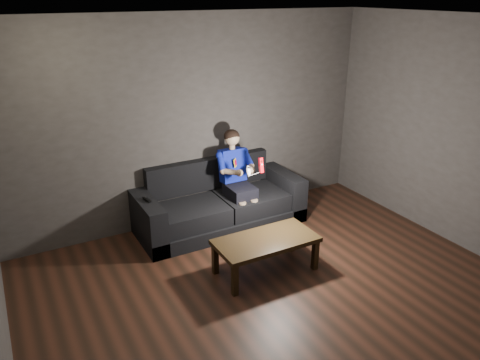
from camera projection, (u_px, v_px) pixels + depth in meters
floor at (304, 318)px, 4.49m from camera, size 5.00×5.00×0.00m
back_wall at (194, 122)px, 6.02m from camera, size 5.00×0.04×2.70m
ceiling at (322, 23)px, 3.48m from camera, size 5.00×5.00×0.02m
sofa at (218, 206)px, 6.19m from camera, size 2.18×0.94×0.84m
child at (236, 171)px, 6.08m from camera, size 0.49×0.60×1.20m
wii_remote_red at (261, 165)px, 5.67m from camera, size 0.05×0.07×0.19m
nunchuk_white at (248, 171)px, 5.61m from camera, size 0.06×0.09×0.14m
wii_remote_black at (147, 200)px, 5.56m from camera, size 0.06×0.15×0.03m
coffee_table at (266, 243)px, 5.12m from camera, size 1.12×0.56×0.41m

